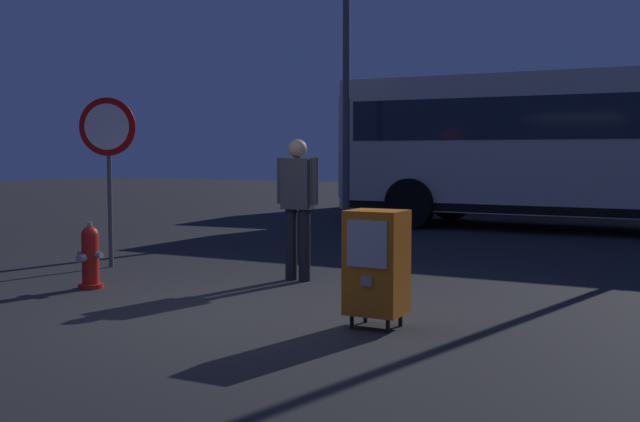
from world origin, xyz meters
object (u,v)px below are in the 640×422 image
stop_sign (108,146)px  street_light_far_left (346,4)px  fire_hydrant (90,257)px  bus_near (616,142)px  bus_far (552,145)px  newspaper_box_primary (377,262)px  pedestrian (298,201)px

stop_sign → street_light_far_left: street_light_far_left is taller
fire_hydrant → bus_near: size_ratio=0.07×
bus_far → street_light_far_left: street_light_far_left is taller
bus_far → street_light_far_left: 7.33m
bus_far → street_light_far_left: (-2.66, -6.29, 2.66)m
bus_far → street_light_far_left: bearing=-117.6°
newspaper_box_primary → street_light_far_left: street_light_far_left is taller
pedestrian → street_light_far_left: size_ratio=0.22×
street_light_far_left → fire_hydrant: bearing=-86.9°
street_light_far_left → bus_far: bearing=67.1°
stop_sign → bus_far: 12.69m
fire_hydrant → newspaper_box_primary: 3.64m
pedestrian → bus_near: size_ratio=0.16×
newspaper_box_primary → pedestrian: size_ratio=0.61×
fire_hydrant → stop_sign: (-0.94, 1.33, 1.25)m
bus_near → bus_far: 4.75m
fire_hydrant → newspaper_box_primary: (3.62, -0.32, 0.22)m
fire_hydrant → bus_far: bearing=80.6°
fire_hydrant → street_light_far_left: size_ratio=0.10×
fire_hydrant → bus_far: bus_far is taller
stop_sign → pedestrian: 2.81m
newspaper_box_primary → stop_sign: stop_sign is taller
stop_sign → pedestrian: size_ratio=1.34×
bus_near → bus_far: size_ratio=0.99×
pedestrian → bus_far: 12.10m
bus_near → bus_far: bearing=116.2°
newspaper_box_primary → street_light_far_left: (-4.02, 7.64, 3.80)m
newspaper_box_primary → pedestrian: (-1.84, 1.86, 0.38)m
stop_sign → bus_near: (5.26, 8.01, 0.11)m
bus_near → bus_far: (-2.06, 4.28, 0.00)m
street_light_far_left → bus_near: bearing=23.1°
pedestrian → bus_far: bearing=87.8°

